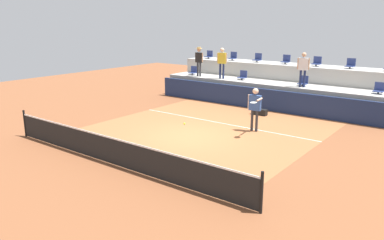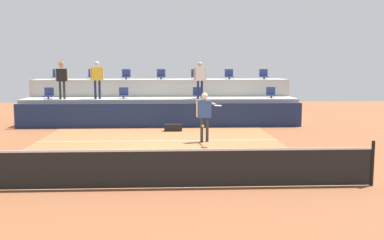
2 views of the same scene
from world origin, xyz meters
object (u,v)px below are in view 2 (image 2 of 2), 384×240
stadium_chair_lower_far_left (49,94)px  stadium_chair_upper_far_right (264,75)px  stadium_chair_lower_far_right (271,93)px  tennis_ball (203,126)px  stadium_chair_upper_mid_left (126,75)px  spectator_in_white (200,76)px  stadium_chair_lower_left (124,94)px  equipment_bag (173,128)px  stadium_chair_lower_right (198,94)px  spectator_in_grey (97,76)px  stadium_chair_upper_mid_right (195,75)px  stadium_chair_upper_center (161,75)px  spectator_with_hat (62,76)px  tennis_player (205,112)px  stadium_chair_upper_left (92,75)px  stadium_chair_upper_far_left (57,75)px  stadium_chair_upper_right (229,75)px

stadium_chair_lower_far_left → stadium_chair_upper_far_right: (10.66, 1.80, 0.85)m
stadium_chair_lower_far_right → tennis_ball: 10.13m
stadium_chair_upper_mid_left → stadium_chair_upper_far_right: (7.17, 0.00, 0.00)m
stadium_chair_lower_far_left → spectator_in_white: size_ratio=0.30×
stadium_chair_lower_left → equipment_bag: (2.34, -2.37, -1.31)m
stadium_chair_lower_right → spectator_in_grey: size_ratio=0.30×
stadium_chair_upper_mid_right → stadium_chair_upper_center: bearing=180.0°
stadium_chair_upper_mid_left → spectator_with_hat: 3.52m
stadium_chair_upper_center → stadium_chair_upper_far_right: bearing=0.0°
spectator_with_hat → tennis_ball: spectator_with_hat is taller
stadium_chair_upper_mid_left → tennis_player: size_ratio=0.29×
stadium_chair_lower_left → tennis_player: 6.20m
spectator_in_white → stadium_chair_upper_left: bearing=158.0°
stadium_chair_lower_far_right → stadium_chair_upper_far_left: bearing=170.5°
tennis_player → stadium_chair_upper_far_right: bearing=62.3°
equipment_bag → stadium_chair_upper_center: bearing=98.0°
stadium_chair_upper_center → spectator_with_hat: 5.05m
stadium_chair_upper_center → spectator_in_white: bearing=-49.4°
stadium_chair_upper_right → stadium_chair_upper_mid_left: bearing=180.0°
tennis_ball → equipment_bag: size_ratio=0.09×
tennis_ball → stadium_chair_upper_left: bearing=113.8°
stadium_chair_lower_far_right → stadium_chair_upper_far_left: 10.89m
stadium_chair_upper_mid_right → spectator_in_grey: 5.19m
stadium_chair_upper_far_left → stadium_chair_upper_right: bearing=0.0°
stadium_chair_upper_far_right → tennis_player: size_ratio=0.29×
stadium_chair_lower_right → spectator_in_white: 0.92m
stadium_chair_upper_mid_right → stadium_chair_upper_right: bearing=0.0°
stadium_chair_upper_left → tennis_player: (5.27, -6.90, -1.19)m
tennis_ball → stadium_chair_lower_right: bearing=87.4°
spectator_in_grey → stadium_chair_upper_center: bearing=36.7°
tennis_ball → spectator_with_hat: bearing=123.6°
stadium_chair_upper_far_left → equipment_bag: bearing=-35.1°
stadium_chair_upper_left → stadium_chair_upper_right: (7.07, 0.00, 0.00)m
stadium_chair_upper_far_right → equipment_bag: stadium_chair_upper_far_right is taller
stadium_chair_lower_right → stadium_chair_upper_far_right: stadium_chair_upper_far_right is taller
stadium_chair_upper_far_right → spectator_in_white: 4.12m
stadium_chair_upper_center → tennis_player: stadium_chair_upper_center is taller
stadium_chair_lower_left → stadium_chair_upper_center: size_ratio=1.00×
stadium_chair_lower_far_right → stadium_chair_upper_far_right: bearing=89.6°
stadium_chair_upper_far_left → stadium_chair_upper_mid_right: 7.12m
stadium_chair_lower_right → equipment_bag: size_ratio=0.68×
stadium_chair_upper_center → stadium_chair_upper_mid_right: size_ratio=1.00×
stadium_chair_upper_mid_right → stadium_chair_upper_far_right: size_ratio=1.00×
stadium_chair_upper_left → stadium_chair_upper_right: same height
stadium_chair_lower_left → stadium_chair_upper_left: size_ratio=1.00×
stadium_chair_lower_right → spectator_in_grey: bearing=-175.3°
stadium_chair_upper_far_left → spectator_in_white: (7.21, -2.18, -0.02)m
stadium_chair_upper_mid_left → tennis_player: stadium_chair_upper_mid_left is taller
stadium_chair_lower_right → stadium_chair_upper_mid_right: bearing=90.1°
stadium_chair_upper_far_right → stadium_chair_upper_far_left: bearing=180.0°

